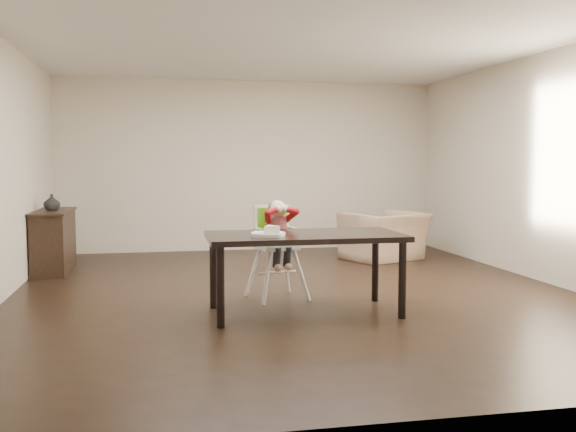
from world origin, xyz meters
The scene contains 8 objects.
ground centered at (0.00, 0.00, 0.00)m, with size 7.00×7.00×0.00m, color black.
room_walls centered at (0.00, 0.00, 1.86)m, with size 6.02×7.02×2.71m.
dining_table centered at (-0.11, -0.94, 0.67)m, with size 1.80×0.90×0.75m.
high_chair centered at (-0.25, -0.22, 0.72)m, with size 0.51×0.51×1.02m.
plate centered at (-0.47, -1.04, 0.78)m, with size 0.41×0.41×0.09m.
armchair centered at (1.75, 2.05, 0.46)m, with size 1.05×0.68×0.92m, color tan.
sideboard centered at (-2.78, 1.97, 0.40)m, with size 0.44×1.26×0.79m.
vase centered at (-2.78, 1.90, 0.89)m, with size 0.20×0.21×0.20m, color #99999E.
Camera 1 is at (-1.43, -6.70, 1.42)m, focal length 40.00 mm.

